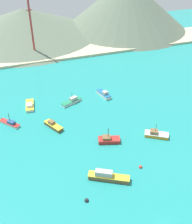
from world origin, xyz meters
name	(u,v)px	position (x,y,z in m)	size (l,w,h in m)	color
ground	(113,148)	(0.00, 30.00, -0.25)	(260.00, 280.00, 0.50)	teal
fishing_boat_1	(104,94)	(8.12, 59.77, 0.88)	(4.05, 7.76, 2.52)	silver
fishing_boat_2	(30,105)	(-21.04, 61.63, 0.66)	(3.95, 8.58, 1.87)	silver
fishing_boat_3	(108,176)	(-6.41, 18.78, 1.06)	(10.80, 7.37, 2.87)	brown
fishing_boat_4	(53,125)	(-15.32, 46.19, 0.77)	(5.59, 7.84, 2.18)	brown
fishing_boat_5	(72,101)	(-5.36, 59.02, 0.80)	(8.63, 5.36, 4.76)	silver
fishing_boat_6	(156,134)	(15.02, 30.47, 0.78)	(7.89, 6.39, 4.87)	orange
fishing_boat_8	(10,123)	(-29.04, 52.49, 0.67)	(6.80, 7.48, 4.84)	silver
fishing_boat_9	(109,140)	(-0.45, 33.02, 0.82)	(7.36, 4.75, 5.34)	red
buoy_0	(87,200)	(-13.84, 13.98, 0.19)	(1.10, 1.10, 1.10)	#232328
buoy_1	(141,167)	(3.93, 19.67, 0.17)	(0.97, 0.97, 0.97)	red
beach_strip	(56,52)	(0.00, 111.41, 0.60)	(247.00, 23.43, 1.20)	beige
hill_central	(24,22)	(-11.89, 145.42, 8.33)	(96.09, 96.09, 16.67)	#60705B
hill_east	(126,4)	(52.96, 137.92, 16.02)	(82.26, 82.26, 32.05)	#60705B
radio_tower	(32,29)	(-11.61, 109.12, 14.82)	(2.91, 2.32, 29.06)	#B7332D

